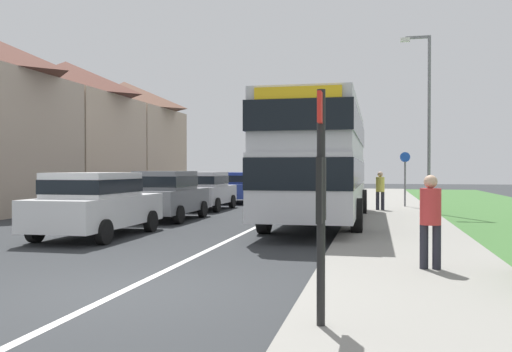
{
  "coord_description": "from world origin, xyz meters",
  "views": [
    {
      "loc": [
        3.57,
        -7.08,
        1.76
      ],
      "look_at": [
        0.73,
        5.73,
        1.6
      ],
      "focal_mm": 38.14,
      "sensor_mm": 36.0,
      "label": 1
    }
  ],
  "objects_px": {
    "double_decker_bus": "(321,157)",
    "parked_car_blue": "(239,186)",
    "street_lamp_mid": "(426,111)",
    "parked_car_white": "(96,202)",
    "parked_car_grey": "(167,193)",
    "pedestrian_walking_away": "(380,189)",
    "parked_car_silver": "(205,189)",
    "bus_stop_sign": "(321,191)",
    "pedestrian_at_stop": "(430,217)",
    "cycle_route_sign": "(405,177)"
  },
  "relations": [
    {
      "from": "double_decker_bus",
      "to": "parked_car_blue",
      "type": "bearing_deg",
      "value": 117.37
    },
    {
      "from": "double_decker_bus",
      "to": "street_lamp_mid",
      "type": "distance_m",
      "value": 5.92
    },
    {
      "from": "parked_car_white",
      "to": "parked_car_grey",
      "type": "height_order",
      "value": "parked_car_grey"
    },
    {
      "from": "parked_car_white",
      "to": "pedestrian_walking_away",
      "type": "bearing_deg",
      "value": 53.0
    },
    {
      "from": "parked_car_silver",
      "to": "bus_stop_sign",
      "type": "height_order",
      "value": "bus_stop_sign"
    },
    {
      "from": "parked_car_white",
      "to": "pedestrian_at_stop",
      "type": "xyz_separation_m",
      "value": [
        7.97,
        -3.51,
        0.05
      ]
    },
    {
      "from": "parked_car_blue",
      "to": "pedestrian_walking_away",
      "type": "height_order",
      "value": "pedestrian_walking_away"
    },
    {
      "from": "double_decker_bus",
      "to": "parked_car_silver",
      "type": "relative_size",
      "value": 2.71
    },
    {
      "from": "parked_car_silver",
      "to": "street_lamp_mid",
      "type": "relative_size",
      "value": 0.57
    },
    {
      "from": "pedestrian_at_stop",
      "to": "parked_car_blue",
      "type": "bearing_deg",
      "value": 113.29
    },
    {
      "from": "street_lamp_mid",
      "to": "pedestrian_at_stop",
      "type": "bearing_deg",
      "value": -94.55
    },
    {
      "from": "double_decker_bus",
      "to": "pedestrian_walking_away",
      "type": "xyz_separation_m",
      "value": [
        1.9,
        4.98,
        -1.17
      ]
    },
    {
      "from": "parked_car_silver",
      "to": "parked_car_white",
      "type": "bearing_deg",
      "value": -89.31
    },
    {
      "from": "pedestrian_at_stop",
      "to": "cycle_route_sign",
      "type": "distance_m",
      "value": 15.51
    },
    {
      "from": "parked_car_grey",
      "to": "double_decker_bus",
      "type": "bearing_deg",
      "value": -1.36
    },
    {
      "from": "bus_stop_sign",
      "to": "street_lamp_mid",
      "type": "relative_size",
      "value": 0.38
    },
    {
      "from": "parked_car_grey",
      "to": "cycle_route_sign",
      "type": "relative_size",
      "value": 1.56
    },
    {
      "from": "street_lamp_mid",
      "to": "pedestrian_walking_away",
      "type": "bearing_deg",
      "value": 158.53
    },
    {
      "from": "parked_car_white",
      "to": "parked_car_grey",
      "type": "bearing_deg",
      "value": 89.33
    },
    {
      "from": "pedestrian_walking_away",
      "to": "bus_stop_sign",
      "type": "xyz_separation_m",
      "value": [
        -0.72,
        -16.75,
        0.56
      ]
    },
    {
      "from": "pedestrian_at_stop",
      "to": "street_lamp_mid",
      "type": "xyz_separation_m",
      "value": [
        0.99,
        12.46,
        3.01
      ]
    },
    {
      "from": "parked_car_white",
      "to": "street_lamp_mid",
      "type": "height_order",
      "value": "street_lamp_mid"
    },
    {
      "from": "double_decker_bus",
      "to": "bus_stop_sign",
      "type": "height_order",
      "value": "double_decker_bus"
    },
    {
      "from": "parked_car_grey",
      "to": "parked_car_silver",
      "type": "distance_m",
      "value": 4.83
    },
    {
      "from": "street_lamp_mid",
      "to": "double_decker_bus",
      "type": "bearing_deg",
      "value": -129.98
    },
    {
      "from": "parked_car_grey",
      "to": "parked_car_silver",
      "type": "xyz_separation_m",
      "value": [
        -0.17,
        4.82,
        -0.03
      ]
    },
    {
      "from": "parked_car_silver",
      "to": "cycle_route_sign",
      "type": "height_order",
      "value": "cycle_route_sign"
    },
    {
      "from": "double_decker_bus",
      "to": "parked_car_white",
      "type": "xyz_separation_m",
      "value": [
        -5.35,
        -4.65,
        -1.22
      ]
    },
    {
      "from": "double_decker_bus",
      "to": "cycle_route_sign",
      "type": "distance_m",
      "value": 7.96
    },
    {
      "from": "parked_car_grey",
      "to": "pedestrian_at_stop",
      "type": "bearing_deg",
      "value": -46.29
    },
    {
      "from": "double_decker_bus",
      "to": "parked_car_blue",
      "type": "relative_size",
      "value": 2.39
    },
    {
      "from": "parked_car_white",
      "to": "bus_stop_sign",
      "type": "relative_size",
      "value": 1.68
    },
    {
      "from": "parked_car_silver",
      "to": "pedestrian_walking_away",
      "type": "xyz_separation_m",
      "value": [
        7.37,
        0.03,
        0.07
      ]
    },
    {
      "from": "parked_car_blue",
      "to": "double_decker_bus",
      "type": "bearing_deg",
      "value": -62.63
    },
    {
      "from": "pedestrian_at_stop",
      "to": "street_lamp_mid",
      "type": "distance_m",
      "value": 12.86
    },
    {
      "from": "parked_car_silver",
      "to": "street_lamp_mid",
      "type": "distance_m",
      "value": 9.61
    },
    {
      "from": "double_decker_bus",
      "to": "pedestrian_at_stop",
      "type": "bearing_deg",
      "value": -72.19
    },
    {
      "from": "parked_car_silver",
      "to": "pedestrian_at_stop",
      "type": "relative_size",
      "value": 2.36
    },
    {
      "from": "parked_car_blue",
      "to": "pedestrian_at_stop",
      "type": "bearing_deg",
      "value": -66.71
    },
    {
      "from": "parked_car_white",
      "to": "parked_car_blue",
      "type": "relative_size",
      "value": 0.97
    },
    {
      "from": "pedestrian_walking_away",
      "to": "cycle_route_sign",
      "type": "relative_size",
      "value": 0.66
    },
    {
      "from": "parked_car_blue",
      "to": "bus_stop_sign",
      "type": "distance_m",
      "value": 22.91
    },
    {
      "from": "parked_car_white",
      "to": "bus_stop_sign",
      "type": "bearing_deg",
      "value": -47.45
    },
    {
      "from": "parked_car_silver",
      "to": "cycle_route_sign",
      "type": "relative_size",
      "value": 1.56
    },
    {
      "from": "double_decker_bus",
      "to": "street_lamp_mid",
      "type": "xyz_separation_m",
      "value": [
        3.61,
        4.31,
        1.84
      ]
    },
    {
      "from": "parked_car_white",
      "to": "bus_stop_sign",
      "type": "xyz_separation_m",
      "value": [
        6.54,
        -7.12,
        0.62
      ]
    },
    {
      "from": "parked_car_grey",
      "to": "pedestrian_walking_away",
      "type": "height_order",
      "value": "parked_car_grey"
    },
    {
      "from": "parked_car_blue",
      "to": "pedestrian_walking_away",
      "type": "relative_size",
      "value": 2.68
    },
    {
      "from": "cycle_route_sign",
      "to": "street_lamp_mid",
      "type": "xyz_separation_m",
      "value": [
        0.62,
        -3.04,
        2.56
      ]
    },
    {
      "from": "double_decker_bus",
      "to": "parked_car_silver",
      "type": "bearing_deg",
      "value": 137.86
    }
  ]
}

